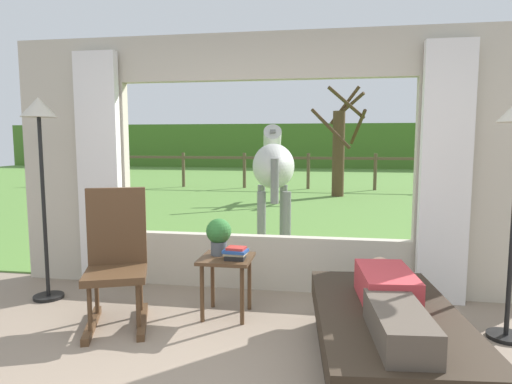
# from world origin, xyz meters

# --- Properties ---
(back_wall_with_window) EXTENTS (5.20, 0.12, 2.55)m
(back_wall_with_window) POSITION_xyz_m (0.00, 2.26, 1.25)
(back_wall_with_window) COLOR #BCB29E
(back_wall_with_window) RESTS_ON ground_plane
(curtain_panel_left) EXTENTS (0.44, 0.10, 2.40)m
(curtain_panel_left) POSITION_xyz_m (-1.69, 2.12, 1.20)
(curtain_panel_left) COLOR silver
(curtain_panel_left) RESTS_ON ground_plane
(curtain_panel_right) EXTENTS (0.44, 0.10, 2.40)m
(curtain_panel_right) POSITION_xyz_m (1.69, 2.12, 1.20)
(curtain_panel_right) COLOR silver
(curtain_panel_right) RESTS_ON ground_plane
(outdoor_pasture_lawn) EXTENTS (36.00, 21.68, 0.02)m
(outdoor_pasture_lawn) POSITION_xyz_m (0.00, 13.16, 0.01)
(outdoor_pasture_lawn) COLOR #568438
(outdoor_pasture_lawn) RESTS_ON ground_plane
(distant_hill_ridge) EXTENTS (36.00, 2.00, 2.40)m
(distant_hill_ridge) POSITION_xyz_m (0.00, 23.00, 1.20)
(distant_hill_ridge) COLOR #457027
(distant_hill_ridge) RESTS_ON ground_plane
(recliner_sofa) EXTENTS (1.05, 1.77, 0.42)m
(recliner_sofa) POSITION_xyz_m (1.05, 0.73, 0.22)
(recliner_sofa) COLOR black
(recliner_sofa) RESTS_ON ground_plane
(reclining_person) EXTENTS (0.39, 1.44, 0.22)m
(reclining_person) POSITION_xyz_m (1.05, 0.68, 0.52)
(reclining_person) COLOR #B23338
(reclining_person) RESTS_ON recliner_sofa
(rocking_chair) EXTENTS (0.67, 0.80, 1.12)m
(rocking_chair) POSITION_xyz_m (-1.07, 1.21, 0.55)
(rocking_chair) COLOR #4C331E
(rocking_chair) RESTS_ON ground_plane
(side_table) EXTENTS (0.44, 0.44, 0.52)m
(side_table) POSITION_xyz_m (-0.21, 1.50, 0.43)
(side_table) COLOR #4C331E
(side_table) RESTS_ON ground_plane
(potted_plant) EXTENTS (0.22, 0.22, 0.32)m
(potted_plant) POSITION_xyz_m (-0.29, 1.56, 0.70)
(potted_plant) COLOR #4C5156
(potted_plant) RESTS_ON side_table
(book_stack) EXTENTS (0.21, 0.17, 0.10)m
(book_stack) POSITION_xyz_m (-0.12, 1.44, 0.57)
(book_stack) COLOR black
(book_stack) RESTS_ON side_table
(floor_lamp_left) EXTENTS (0.32, 0.32, 1.91)m
(floor_lamp_left) POSITION_xyz_m (-2.00, 1.63, 1.54)
(floor_lamp_left) COLOR black
(floor_lamp_left) RESTS_ON ground_plane
(horse) EXTENTS (0.74, 1.82, 1.73)m
(horse) POSITION_xyz_m (-0.11, 3.91, 1.16)
(horse) COLOR #B2B2AD
(horse) RESTS_ON outdoor_pasture_lawn
(pasture_tree) EXTENTS (1.43, 1.48, 2.94)m
(pasture_tree) POSITION_xyz_m (0.90, 10.00, 1.34)
(pasture_tree) COLOR #4C3823
(pasture_tree) RESTS_ON outdoor_pasture_lawn
(pasture_fence_line) EXTENTS (16.10, 0.10, 1.10)m
(pasture_fence_line) POSITION_xyz_m (0.00, 11.68, 0.74)
(pasture_fence_line) COLOR brown
(pasture_fence_line) RESTS_ON outdoor_pasture_lawn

